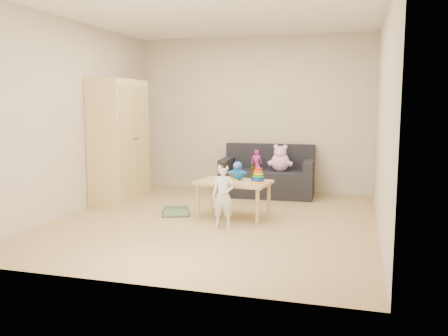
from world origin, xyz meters
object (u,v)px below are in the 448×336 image
(sofa, at_px, (267,183))
(toddler, at_px, (223,196))
(play_table, at_px, (234,199))
(wardrobe, at_px, (119,141))

(sofa, xyz_separation_m, toddler, (-0.15, -2.09, 0.17))
(play_table, bearing_deg, toddler, -89.81)
(play_table, height_order, toddler, toddler)
(sofa, distance_m, toddler, 2.10)
(wardrobe, relative_size, sofa, 1.25)
(wardrobe, height_order, play_table, wardrobe)
(wardrobe, height_order, sofa, wardrobe)
(wardrobe, xyz_separation_m, toddler, (1.93, -1.04, -0.54))
(sofa, bearing_deg, play_table, -97.53)
(sofa, distance_m, play_table, 1.59)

